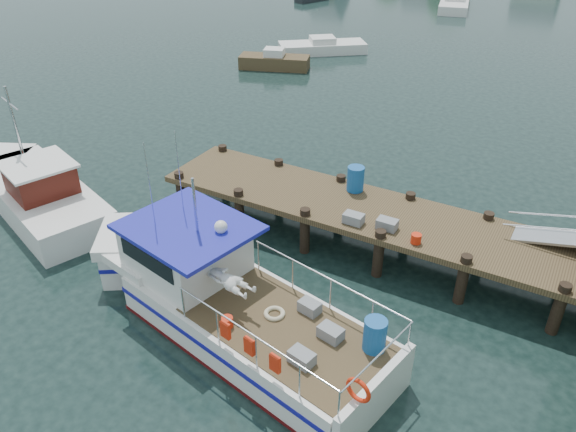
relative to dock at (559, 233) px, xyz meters
The scene contains 7 objects.
ground_plane 6.89m from the dock, behind, with size 160.00×160.00×0.00m, color black.
dock is the anchor object (origin of this frame).
lobster_boat 9.21m from the dock, 144.21° to the right, with size 10.26×4.66×4.94m.
work_boat 17.22m from the dock, 167.66° to the right, with size 8.39×4.76×4.46m.
moored_rowboat 23.89m from the dock, 139.81° to the left, with size 4.55×2.85×1.25m.
moored_a 26.57m from the dock, 130.59° to the left, with size 5.78×5.19×1.07m.
moored_d 41.55m from the dock, 109.05° to the left, with size 4.00×7.53×1.22m.
Camera 1 is at (6.47, -14.50, 10.46)m, focal length 35.00 mm.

